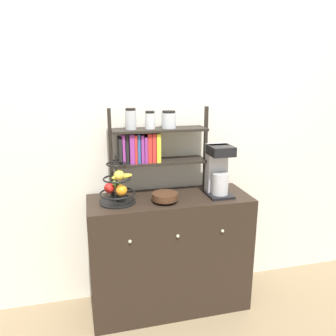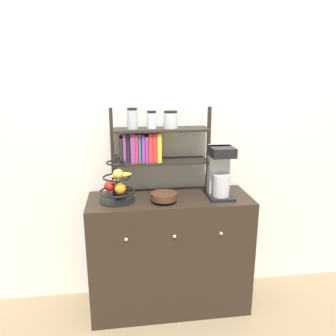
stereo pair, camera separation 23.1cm
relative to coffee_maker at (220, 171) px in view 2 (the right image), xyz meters
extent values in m
plane|color=#847051|center=(-0.36, -0.20, -1.08)|extent=(12.00, 12.00, 0.00)
cube|color=silver|center=(-0.36, 0.28, 0.22)|extent=(7.00, 0.05, 2.60)
cube|color=black|center=(-0.36, 0.01, -0.64)|extent=(1.18, 0.44, 0.90)
sphere|color=#B2AD8C|center=(-0.69, -0.21, -0.38)|extent=(0.02, 0.02, 0.02)
sphere|color=#B2AD8C|center=(-0.36, -0.21, -0.38)|extent=(0.02, 0.02, 0.02)
sphere|color=#B2AD8C|center=(-0.04, -0.21, -0.38)|extent=(0.02, 0.02, 0.02)
cube|color=black|center=(0.00, -0.02, -0.18)|extent=(0.17, 0.22, 0.02)
cube|color=#B7B7BC|center=(0.00, 0.04, 0.01)|extent=(0.15, 0.09, 0.36)
cylinder|color=#B7B7BC|center=(0.00, -0.04, -0.09)|extent=(0.12, 0.12, 0.16)
cube|color=black|center=(0.00, -0.03, 0.15)|extent=(0.17, 0.18, 0.07)
cylinder|color=black|center=(-0.74, 0.00, -0.18)|extent=(0.25, 0.25, 0.01)
cylinder|color=black|center=(-0.74, 0.00, -0.01)|extent=(0.01, 0.01, 0.33)
torus|color=black|center=(-0.74, 0.00, -0.12)|extent=(0.25, 0.25, 0.01)
torus|color=black|center=(-0.74, 0.00, -0.01)|extent=(0.19, 0.19, 0.01)
torus|color=black|center=(-0.74, 0.00, 0.09)|extent=(0.14, 0.14, 0.01)
sphere|color=red|center=(-0.79, 0.02, -0.08)|extent=(0.07, 0.07, 0.07)
sphere|color=#6BAD33|center=(-0.74, 0.07, -0.08)|extent=(0.07, 0.07, 0.07)
sphere|color=orange|center=(-0.71, -0.05, -0.08)|extent=(0.08, 0.08, 0.08)
ellipsoid|color=yellow|center=(-0.70, -0.03, 0.01)|extent=(0.15, 0.08, 0.04)
sphere|color=gold|center=(-0.73, -0.04, 0.02)|extent=(0.07, 0.07, 0.07)
cylinder|color=#422819|center=(-0.42, -0.07, -0.18)|extent=(0.10, 0.10, 0.02)
cylinder|color=#422819|center=(-0.42, -0.07, -0.15)|extent=(0.18, 0.18, 0.05)
cube|color=black|center=(-0.76, 0.14, 0.13)|extent=(0.02, 0.02, 0.64)
cube|color=black|center=(-0.05, 0.14, 0.13)|extent=(0.02, 0.02, 0.64)
cube|color=black|center=(-0.41, 0.14, 0.05)|extent=(0.69, 0.20, 0.02)
cube|color=black|center=(-0.41, 0.14, 0.29)|extent=(0.69, 0.20, 0.02)
cube|color=black|center=(-0.70, 0.14, 0.15)|extent=(0.02, 0.16, 0.18)
cube|color=#8C338C|center=(-0.68, 0.14, 0.17)|extent=(0.02, 0.15, 0.21)
cube|color=black|center=(-0.65, 0.14, 0.17)|extent=(0.02, 0.13, 0.21)
cube|color=#8C338C|center=(-0.62, 0.14, 0.17)|extent=(0.03, 0.16, 0.21)
cube|color=red|center=(-0.59, 0.14, 0.17)|extent=(0.02, 0.16, 0.20)
cube|color=#2D599E|center=(-0.57, 0.14, 0.17)|extent=(0.02, 0.14, 0.21)
cube|color=#8C338C|center=(-0.54, 0.14, 0.16)|extent=(0.02, 0.15, 0.20)
cube|color=#8C338C|center=(-0.52, 0.14, 0.16)|extent=(0.02, 0.16, 0.19)
cube|color=red|center=(-0.49, 0.14, 0.17)|extent=(0.03, 0.15, 0.21)
cube|color=red|center=(-0.46, 0.14, 0.17)|extent=(0.03, 0.15, 0.21)
cube|color=yellow|center=(-0.43, 0.14, 0.17)|extent=(0.03, 0.16, 0.21)
cylinder|color=#ADB2B7|center=(-0.61, 0.14, 0.37)|extent=(0.08, 0.08, 0.13)
cylinder|color=black|center=(-0.61, 0.14, 0.44)|extent=(0.07, 0.07, 0.02)
cylinder|color=silver|center=(-0.48, 0.14, 0.36)|extent=(0.07, 0.07, 0.11)
cylinder|color=black|center=(-0.48, 0.14, 0.42)|extent=(0.07, 0.07, 0.02)
cylinder|color=silver|center=(-0.34, 0.14, 0.35)|extent=(0.11, 0.11, 0.11)
cylinder|color=black|center=(-0.34, 0.14, 0.42)|extent=(0.09, 0.09, 0.02)
camera|label=1|loc=(-0.91, -2.16, 0.64)|focal=35.00mm
camera|label=2|loc=(-0.68, -2.20, 0.64)|focal=35.00mm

